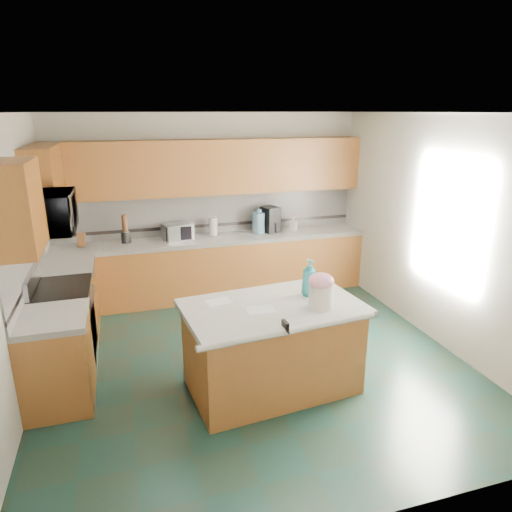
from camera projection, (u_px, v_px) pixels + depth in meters
name	position (u px, v px, depth m)	size (l,w,h in m)	color
floor	(252.00, 359.00, 5.23)	(4.60, 4.60, 0.00)	black
ceiling	(251.00, 113.00, 4.41)	(4.60, 4.60, 0.00)	white
wall_back	(210.00, 205.00, 6.94)	(4.60, 0.04, 2.70)	silver
wall_front	(360.00, 352.00, 2.70)	(4.60, 0.04, 2.70)	silver
wall_left	(10.00, 267.00, 4.19)	(0.04, 4.60, 2.70)	silver
wall_right	(438.00, 230.00, 5.45)	(0.04, 4.60, 2.70)	silver
back_base_cab	(216.00, 268.00, 6.93)	(4.60, 0.60, 0.86)	#582D0B
back_countertop	(215.00, 239.00, 6.79)	(4.60, 0.64, 0.06)	white
back_upper_cab	(211.00, 167.00, 6.59)	(4.60, 0.33, 0.78)	#582D0B
back_backsplash	(210.00, 213.00, 6.95)	(4.60, 0.02, 0.63)	silver
back_accent_band	(211.00, 225.00, 7.00)	(4.60, 0.01, 0.05)	black
left_base_cab_rear	(71.00, 301.00, 5.73)	(0.60, 0.82, 0.86)	#582D0B
left_counter_rear	(67.00, 267.00, 5.59)	(0.64, 0.82, 0.06)	white
left_base_cab_front	(58.00, 363.00, 4.34)	(0.60, 0.72, 0.86)	#582D0B
left_counter_front	(51.00, 319.00, 4.20)	(0.64, 0.72, 0.06)	white
left_backsplash	(26.00, 260.00, 4.74)	(0.02, 2.30, 0.63)	silver
left_accent_band	(29.00, 278.00, 4.80)	(0.01, 2.30, 0.05)	black
left_upper_cab_rear	(44.00, 180.00, 5.36)	(0.33, 1.09, 0.78)	#582D0B
left_upper_cab_front	(17.00, 207.00, 3.84)	(0.33, 0.72, 0.78)	#582D0B
range_body	(65.00, 328.00, 5.01)	(0.60, 0.76, 0.88)	#B7B7BC
range_oven_door	(93.00, 328.00, 5.10)	(0.02, 0.68, 0.55)	black
range_cooktop	(59.00, 289.00, 4.87)	(0.62, 0.78, 0.04)	black
range_handle	(92.00, 296.00, 4.99)	(0.02, 0.02, 0.66)	#B7B7BC
range_backguard	(31.00, 281.00, 4.76)	(0.06, 0.76, 0.18)	#B7B7BC
microwave	(49.00, 213.00, 4.62)	(0.73, 0.50, 0.41)	#B7B7BC
island_base	(272.00, 350.00, 4.57)	(1.61, 0.92, 0.86)	#582D0B
island_top	(273.00, 308.00, 4.43)	(1.71, 1.02, 0.06)	white
island_bullnose	(291.00, 331.00, 3.97)	(0.06, 0.06, 1.71)	white
treat_jar	(320.00, 296.00, 4.33)	(0.22, 0.22, 0.24)	white
treat_jar_lid	(321.00, 281.00, 4.28)	(0.24, 0.24, 0.15)	pink
treat_jar_knob	(321.00, 276.00, 4.26)	(0.03, 0.03, 0.08)	tan
treat_jar_knob_end_l	(317.00, 276.00, 4.25)	(0.04, 0.04, 0.04)	tan
treat_jar_knob_end_r	(325.00, 275.00, 4.27)	(0.04, 0.04, 0.04)	tan
soap_bottle_island	(309.00, 278.00, 4.59)	(0.15, 0.15, 0.38)	teal
paper_sheet_a	(260.00, 310.00, 4.32)	(0.27, 0.21, 0.00)	white
paper_sheet_b	(219.00, 302.00, 4.49)	(0.25, 0.18, 0.00)	white
clamp_body	(285.00, 326.00, 3.96)	(0.03, 0.10, 0.09)	black
clamp_handle	(288.00, 332.00, 3.91)	(0.02, 0.02, 0.07)	black
knife_block	(81.00, 240.00, 6.29)	(0.11, 0.09, 0.19)	#472814
utensil_crock	(126.00, 237.00, 6.48)	(0.13, 0.13, 0.16)	black
utensil_bundle	(125.00, 223.00, 6.42)	(0.08, 0.08, 0.24)	#472814
toaster_oven	(178.00, 232.00, 6.64)	(0.41, 0.28, 0.24)	#B7B7BC
toaster_oven_door	(179.00, 234.00, 6.52)	(0.37, 0.01, 0.20)	black
paper_towel	(213.00, 227.00, 6.83)	(0.13, 0.13, 0.28)	white
paper_towel_base	(214.00, 235.00, 6.87)	(0.19, 0.19, 0.01)	#B7B7BC
water_jug	(259.00, 223.00, 6.98)	(0.19, 0.19, 0.32)	#5E89A6
water_jug_neck	(259.00, 211.00, 6.92)	(0.09, 0.09, 0.05)	#5E89A6
coffee_maker	(270.00, 219.00, 7.04)	(0.23, 0.25, 0.39)	black
coffee_carafe	(271.00, 228.00, 7.02)	(0.16, 0.16, 0.16)	black
soap_bottle_back	(294.00, 224.00, 7.14)	(0.10, 0.10, 0.22)	white
soap_back_cap	(294.00, 216.00, 7.10)	(0.02, 0.02, 0.03)	red
window_light_proxy	(449.00, 222.00, 5.22)	(0.02, 1.40, 1.10)	white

